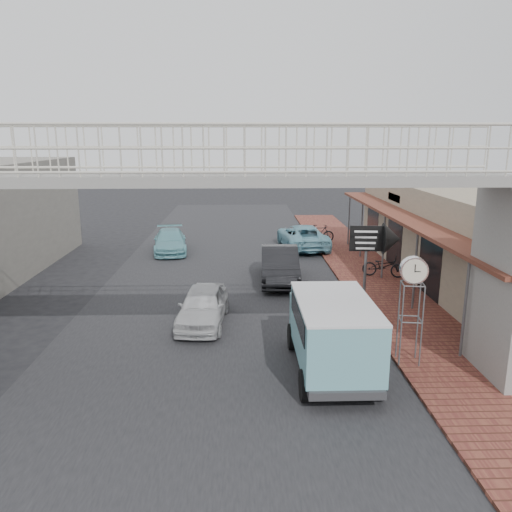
{
  "coord_description": "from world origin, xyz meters",
  "views": [
    {
      "loc": [
        0.78,
        -15.75,
        6.07
      ],
      "look_at": [
        1.33,
        2.12,
        1.8
      ],
      "focal_mm": 35.0,
      "sensor_mm": 36.0,
      "label": 1
    }
  ],
  "objects": [
    {
      "name": "angkot_far",
      "position": [
        -3.05,
        10.75,
        0.6
      ],
      "size": [
        2.23,
        4.33,
        1.2
      ],
      "primitive_type": "imported",
      "rotation": [
        0.0,
        0.0,
        0.14
      ],
      "color": "#66A7B1",
      "rests_on": "ground"
    },
    {
      "name": "ground",
      "position": [
        0.0,
        0.0,
        0.0
      ],
      "size": [
        120.0,
        120.0,
        0.0
      ],
      "primitive_type": "plane",
      "color": "black",
      "rests_on": "ground"
    },
    {
      "name": "shophouse_row",
      "position": [
        10.97,
        4.0,
        2.01
      ],
      "size": [
        7.2,
        18.0,
        4.0
      ],
      "color": "gray",
      "rests_on": "ground"
    },
    {
      "name": "angkot_van",
      "position": [
        3.13,
        -3.71,
        1.32
      ],
      "size": [
        1.97,
        4.25,
        2.08
      ],
      "rotation": [
        0.0,
        0.0,
        0.0
      ],
      "color": "black",
      "rests_on": "ground"
    },
    {
      "name": "white_hatchback",
      "position": [
        -0.5,
        -0.01,
        0.63
      ],
      "size": [
        1.76,
        3.78,
        1.25
      ],
      "primitive_type": "imported",
      "rotation": [
        0.0,
        0.0,
        -0.08
      ],
      "color": "silver",
      "rests_on": "ground"
    },
    {
      "name": "dark_sedan",
      "position": [
        2.44,
        4.92,
        0.74
      ],
      "size": [
        1.74,
        4.54,
        1.47
      ],
      "primitive_type": "imported",
      "rotation": [
        0.0,
        0.0,
        -0.04
      ],
      "color": "black",
      "rests_on": "ground"
    },
    {
      "name": "angkot_curb",
      "position": [
        4.2,
        11.39,
        0.68
      ],
      "size": [
        2.71,
        5.07,
        1.35
      ],
      "primitive_type": "imported",
      "rotation": [
        0.0,
        0.0,
        3.24
      ],
      "color": "#6AA6B7",
      "rests_on": "ground"
    },
    {
      "name": "sidewalk",
      "position": [
        6.5,
        3.0,
        0.05
      ],
      "size": [
        3.0,
        40.0,
        0.1
      ],
      "primitive_type": "cube",
      "color": "brown",
      "rests_on": "ground"
    },
    {
      "name": "footbridge",
      "position": [
        0.0,
        -4.0,
        3.18
      ],
      "size": [
        16.4,
        2.4,
        6.34
      ],
      "color": "gray",
      "rests_on": "ground"
    },
    {
      "name": "street_clock",
      "position": [
        5.3,
        -3.29,
        2.54
      ],
      "size": [
        0.75,
        0.64,
        2.94
      ],
      "rotation": [
        0.0,
        0.0,
        -0.14
      ],
      "color": "#59595B",
      "rests_on": "sidewalk"
    },
    {
      "name": "road_strip",
      "position": [
        0.0,
        0.0,
        0.01
      ],
      "size": [
        10.0,
        60.0,
        0.01
      ],
      "primitive_type": "cube",
      "color": "black",
      "rests_on": "ground"
    },
    {
      "name": "arrow_sign",
      "position": [
        5.95,
        1.17,
        2.58
      ],
      "size": [
        1.81,
        1.16,
        3.07
      ],
      "rotation": [
        0.0,
        0.0,
        -0.1
      ],
      "color": "#59595B",
      "rests_on": "sidewalk"
    },
    {
      "name": "motorcycle_near",
      "position": [
        7.02,
        5.17,
        0.58
      ],
      "size": [
        1.95,
        1.2,
        0.97
      ],
      "primitive_type": "imported",
      "rotation": [
        0.0,
        0.0,
        1.24
      ],
      "color": "black",
      "rests_on": "sidewalk"
    },
    {
      "name": "motorcycle_far",
      "position": [
        5.3,
        12.39,
        0.64
      ],
      "size": [
        1.87,
        0.87,
        1.08
      ],
      "primitive_type": "imported",
      "rotation": [
        0.0,
        0.0,
        1.77
      ],
      "color": "black",
      "rests_on": "sidewalk"
    }
  ]
}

